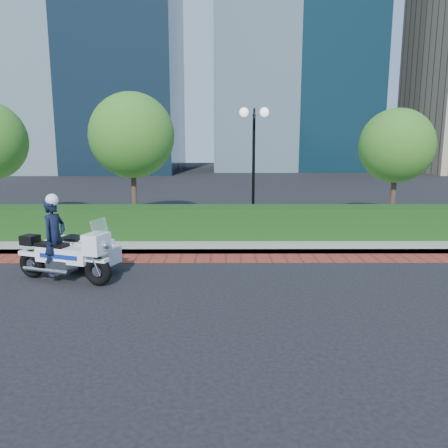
{
  "coord_description": "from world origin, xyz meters",
  "views": [
    {
      "loc": [
        -0.09,
        -10.24,
        3.17
      ],
      "look_at": [
        -0.05,
        1.38,
        1.0
      ],
      "focal_mm": 35.0,
      "sensor_mm": 36.0,
      "label": 1
    }
  ],
  "objects_px": {
    "lamppost": "(254,149)",
    "police_motorcycle": "(69,248)",
    "tree_b": "(132,136)",
    "tree_c": "(397,146)"
  },
  "relations": [
    {
      "from": "lamppost",
      "to": "police_motorcycle",
      "type": "bearing_deg",
      "value": -131.55
    },
    {
      "from": "tree_c",
      "to": "tree_b",
      "type": "bearing_deg",
      "value": 180.0
    },
    {
      "from": "lamppost",
      "to": "police_motorcycle",
      "type": "xyz_separation_m",
      "value": [
        -4.74,
        -5.34,
        -2.26
      ]
    },
    {
      "from": "tree_c",
      "to": "police_motorcycle",
      "type": "relative_size",
      "value": 1.76
    },
    {
      "from": "police_motorcycle",
      "to": "lamppost",
      "type": "bearing_deg",
      "value": 67.74
    },
    {
      "from": "lamppost",
      "to": "police_motorcycle",
      "type": "relative_size",
      "value": 1.72
    },
    {
      "from": "lamppost",
      "to": "police_motorcycle",
      "type": "distance_m",
      "value": 7.49
    },
    {
      "from": "tree_b",
      "to": "police_motorcycle",
      "type": "distance_m",
      "value": 7.19
    },
    {
      "from": "tree_b",
      "to": "tree_c",
      "type": "relative_size",
      "value": 1.14
    },
    {
      "from": "tree_b",
      "to": "police_motorcycle",
      "type": "relative_size",
      "value": 2.0
    }
  ]
}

